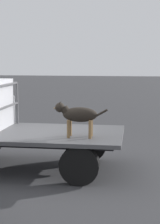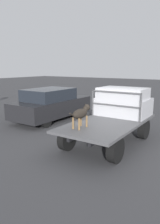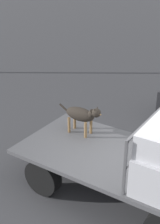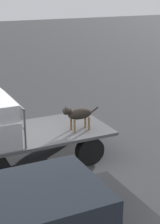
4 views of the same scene
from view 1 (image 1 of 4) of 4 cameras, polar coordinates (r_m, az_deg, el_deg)
The scene contains 4 objects.
ground_plane at distance 8.21m, azimuth -8.02°, elevation -8.51°, with size 80.00×80.00×0.00m, color #38383A.
flatbed_truck at distance 8.06m, azimuth -8.11°, elevation -4.45°, with size 4.06×2.02×0.81m.
truck_headboard at distance 8.07m, azimuth -11.58°, elevation 1.71°, with size 0.04×1.90×0.99m.
dog at distance 7.32m, azimuth -0.48°, elevation -0.39°, with size 1.08×0.29×0.71m.
Camera 1 is at (-2.25, 7.53, 2.37)m, focal length 60.00 mm.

